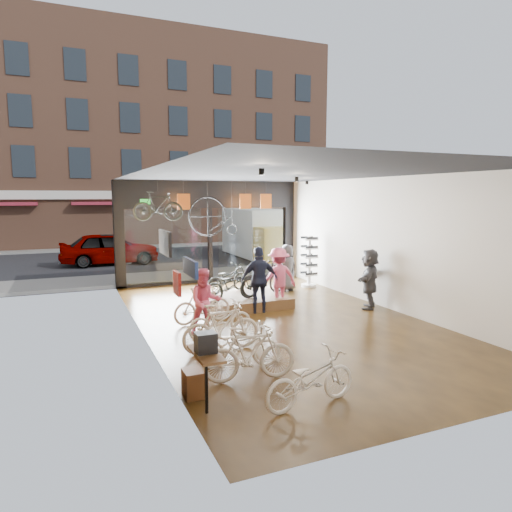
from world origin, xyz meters
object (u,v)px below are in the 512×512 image
street_car (110,248)px  customer_4 (287,268)px  floor_bike_1 (250,354)px  display_bike_left (231,285)px  floor_bike_3 (221,327)px  display_bike_mid (265,278)px  floor_bike_2 (239,346)px  customer_1 (205,302)px  display_platform (245,301)px  box_truck (262,234)px  customer_3 (279,277)px  floor_bike_4 (220,320)px  floor_bike_0 (311,379)px  penny_farthing (215,218)px  display_bike_right (227,278)px  sunglasses_rack (309,262)px  customer_2 (259,280)px  hung_bike (158,206)px  customer_5 (369,279)px

street_car → customer_4: (5.02, -8.75, 0.03)m
floor_bike_1 → display_bike_left: display_bike_left is taller
street_car → customer_4: bearing=-150.2°
floor_bike_3 → display_bike_mid: 4.23m
floor_bike_2 → customer_1: bearing=15.6°
floor_bike_1 → customer_1: bearing=6.2°
display_platform → customer_1: customer_1 is taller
box_truck → customer_3: box_truck is taller
floor_bike_3 → floor_bike_4: floor_bike_3 is taller
display_bike_left → display_bike_mid: display_bike_mid is taller
floor_bike_0 → floor_bike_4: floor_bike_0 is taller
penny_farthing → display_platform: bearing=-89.8°
floor_bike_4 → customer_1: customer_1 is taller
display_platform → customer_4: 2.66m
display_bike_right → penny_farthing: size_ratio=0.98×
floor_bike_4 → sunglasses_rack: 6.54m
floor_bike_0 → display_bike_left: (0.87, 6.02, 0.33)m
customer_1 → display_bike_left: bearing=62.3°
floor_bike_1 → display_platform: (1.96, 5.16, -0.35)m
display_bike_left → customer_1: customer_1 is taller
floor_bike_0 → display_platform: size_ratio=0.69×
street_car → display_bike_right: street_car is taller
floor_bike_2 → floor_bike_4: floor_bike_2 is taller
display_platform → display_bike_left: size_ratio=1.37×
floor_bike_2 → penny_farthing: bearing=1.4°
display_platform → sunglasses_rack: size_ratio=1.31×
display_bike_right → customer_2: bearing=168.1°
floor_bike_4 → floor_bike_1: bearing=164.1°
floor_bike_2 → hung_bike: bearing=17.2°
floor_bike_4 → display_bike_mid: (2.23, 2.49, 0.40)m
box_truck → customer_4: 8.15m
box_truck → customer_2: bearing=-114.1°
customer_4 → floor_bike_0: bearing=56.5°
floor_bike_0 → customer_1: size_ratio=1.05×
box_truck → floor_bike_3: size_ratio=3.78×
penny_farthing → hung_bike: hung_bike is taller
floor_bike_2 → street_car: bearing=19.9°
penny_farthing → floor_bike_1: bearing=-103.8°
floor_bike_2 → penny_farthing: (1.90, 7.24, 2.08)m
floor_bike_1 → display_bike_right: (1.64, 5.86, 0.24)m
street_car → floor_bike_1: size_ratio=2.73×
floor_bike_2 → floor_bike_3: (-0.01, 1.00, 0.09)m
display_bike_mid → customer_1: bearing=113.3°
floor_bike_2 → display_platform: size_ratio=0.67×
floor_bike_3 → customer_4: size_ratio=1.06×
box_truck → penny_farthing: 8.02m
customer_5 → hung_bike: (-5.28, 4.04, 2.05)m
floor_bike_0 → hung_bike: bearing=-3.8°
floor_bike_0 → customer_4: 8.67m
customer_3 → customer_4: (1.24, 1.91, -0.08)m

